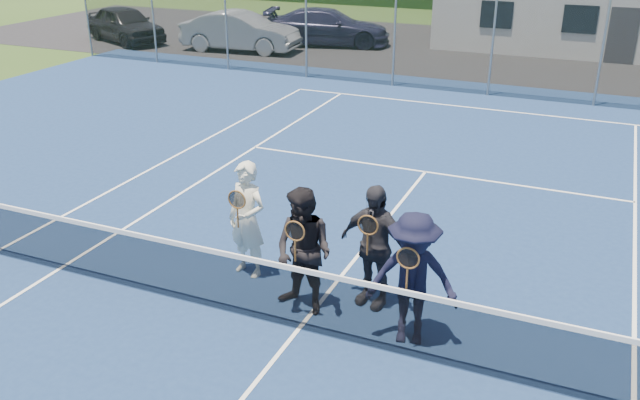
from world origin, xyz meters
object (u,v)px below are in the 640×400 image
object	(u,v)px
car_a	(125,24)
car_c	(328,27)
player_c	(374,246)
player_d	(412,279)
player_b	(304,252)
tennis_net	(298,296)
player_a	(247,220)
car_b	(240,32)

from	to	relation	value
car_a	car_c	bearing A→B (deg)	-47.04
player_c	player_d	bearing A→B (deg)	-42.13
car_c	player_d	world-z (taller)	player_d
player_b	car_c	bearing A→B (deg)	111.77
tennis_net	player_a	bearing A→B (deg)	140.87
car_a	car_c	world-z (taller)	car_a
car_a	player_a	bearing A→B (deg)	-112.58
car_c	player_c	xyz separation A→B (m)	(8.29, -18.20, 0.19)
car_a	player_d	distance (m)	23.56
car_b	player_b	world-z (taller)	player_b
car_a	car_b	xyz separation A→B (m)	(5.45, 0.16, 0.02)
car_a	player_c	bearing A→B (deg)	-108.95
car_b	tennis_net	size ratio (longest dim) A/B	0.40
car_c	player_d	bearing A→B (deg)	-168.40
player_b	tennis_net	bearing A→B (deg)	-73.89
tennis_net	car_b	bearing A→B (deg)	121.66
car_a	car_c	distance (m)	8.55
car_c	player_a	size ratio (longest dim) A/B	2.81
player_a	player_d	world-z (taller)	same
car_b	player_d	xyz separation A→B (m)	(11.69, -16.31, 0.16)
car_b	player_a	distance (m)	17.96
car_a	player_a	size ratio (longest dim) A/B	2.42
player_b	player_d	size ratio (longest dim) A/B	1.00
car_a	player_b	bearing A→B (deg)	-111.38
player_a	player_d	size ratio (longest dim) A/B	1.00
car_c	player_b	distance (m)	20.18
car_c	player_a	xyz separation A→B (m)	(6.28, -18.14, 0.19)
player_a	car_b	bearing A→B (deg)	119.84
car_b	player_c	xyz separation A→B (m)	(10.95, -15.64, 0.16)
car_a	player_a	distance (m)	21.09
player_a	player_d	bearing A→B (deg)	-14.93
tennis_net	player_d	xyz separation A→B (m)	(1.41, 0.36, 0.38)
player_b	player_d	xyz separation A→B (m)	(1.56, -0.13, -0.00)
car_b	player_b	bearing A→B (deg)	-153.12
player_a	player_c	world-z (taller)	same
player_a	player_b	xyz separation A→B (m)	(1.20, -0.60, -0.00)
car_b	car_c	world-z (taller)	car_b
car_b	player_d	bearing A→B (deg)	-149.56
car_c	player_c	bearing A→B (deg)	-169.49
player_b	player_a	bearing A→B (deg)	153.45
car_b	player_b	xyz separation A→B (m)	(10.14, -16.18, 0.16)
player_d	car_a	bearing A→B (deg)	136.69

